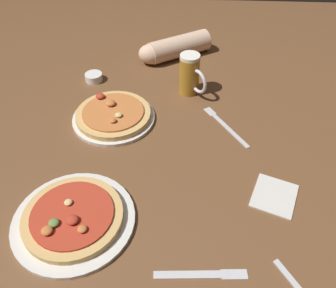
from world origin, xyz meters
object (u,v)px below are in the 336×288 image
Objects in this scene: napkin_folded at (274,195)px; pizza_plate_far at (113,115)px; ramekin_sauce at (94,77)px; fork_spare at (225,125)px; beer_mug_dark at (190,75)px; diner_arm at (173,48)px; knife_right at (201,274)px; pizza_plate_near at (73,218)px.

pizza_plate_far is at bearing 148.56° from napkin_folded.
ramekin_sauce reaches higher than fork_spare.
fork_spare is (0.12, -0.19, -0.07)m from beer_mug_dark.
beer_mug_dark is 0.51× the size of diner_arm.
beer_mug_dark is at bearing -73.15° from diner_arm.
ramekin_sauce is 0.32× the size of fork_spare.
ramekin_sauce is 0.22× the size of diner_arm.
knife_right is (0.41, -0.77, -0.01)m from ramekin_sauce.
beer_mug_dark is at bearing 116.54° from napkin_folded.
knife_right is (-0.20, -0.24, -0.00)m from napkin_folded.
fork_spare is at bearing 111.98° from napkin_folded.
pizza_plate_far is 1.30× the size of knife_right.
knife_right is at bearing -20.84° from pizza_plate_near.
diner_arm is (-0.31, 0.72, 0.04)m from napkin_folded.
beer_mug_dark is 1.21× the size of napkin_folded.
fork_spare is at bearing -1.97° from pizza_plate_far.
beer_mug_dark reaches higher than fork_spare.
pizza_plate_far is 4.17× the size of ramekin_sauce.
beer_mug_dark is 0.71m from knife_right.
pizza_plate_near is 0.34m from knife_right.
beer_mug_dark is at bearing 122.86° from fork_spare.
napkin_folded is 0.42× the size of diner_arm.
diner_arm reaches higher than pizza_plate_near.
pizza_plate_near is 0.57m from fork_spare.
beer_mug_dark reaches higher than knife_right.
pizza_plate_near is at bearing -167.77° from napkin_folded.
pizza_plate_far is at bearing 85.72° from pizza_plate_near.
pizza_plate_far is 1.83× the size of beer_mug_dark.
pizza_plate_near reaches higher than knife_right.
knife_right is 0.53m from fork_spare.
beer_mug_dark is (0.25, 0.17, 0.06)m from pizza_plate_far.
ramekin_sauce reaches higher than knife_right.
napkin_folded is 0.31m from knife_right.
beer_mug_dark is 0.53m from napkin_folded.
pizza_plate_far is at bearing 118.48° from knife_right.
diner_arm is at bearing 75.91° from pizza_plate_near.
knife_right is (0.29, -0.53, -0.01)m from pizza_plate_far.
napkin_folded is at bearing -63.46° from beer_mug_dark.
knife_right is at bearing -61.52° from pizza_plate_far.
ramekin_sauce is (-0.09, 0.64, -0.00)m from pizza_plate_near.
knife_right is 0.71× the size of diner_arm.
beer_mug_dark reaches higher than ramekin_sauce.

